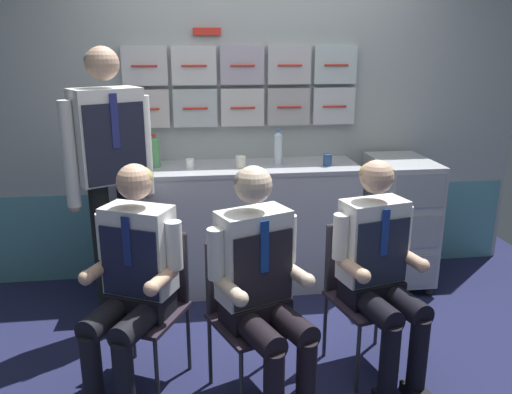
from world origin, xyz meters
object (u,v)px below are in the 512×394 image
Objects in this scene: folding_chair_left at (150,291)px; water_bottle_tall at (278,148)px; crew_member_left at (132,275)px; folding_chair_by_counter at (362,280)px; crew_member_by_counter at (380,265)px; crew_member_standing at (110,164)px; folding_chair_right at (246,299)px; paper_cup_tan at (190,163)px; crew_member_right at (262,281)px; service_trolley at (399,218)px.

water_bottle_tall is (0.89, 1.08, 0.56)m from folding_chair_left.
crew_member_left is 1.49× the size of folding_chair_by_counter.
folding_chair_by_counter is at bearing 103.69° from crew_member_by_counter.
crew_member_by_counter reaches higher than folding_chair_left.
crew_member_standing is (-1.43, 0.59, 0.58)m from folding_chair_by_counter.
folding_chair_right is at bearing -44.33° from crew_member_standing.
crew_member_by_counter is (0.04, -0.16, 0.16)m from folding_chair_by_counter.
crew_member_right is at bearing -76.19° from paper_cup_tan.
crew_member_by_counter is 1.36m from water_bottle_tall.
service_trolley is 0.80× the size of crew_member_by_counter.
crew_member_standing is (-0.17, 0.72, 0.42)m from crew_member_left.
water_bottle_tall is (0.32, 1.39, 0.39)m from crew_member_right.
paper_cup_tan reaches higher than folding_chair_right.
crew_member_standing is at bearing 103.37° from crew_member_left.
water_bottle_tall is 0.65m from paper_cup_tan.
paper_cup_tan reaches higher than folding_chair_left.
crew_member_left is at bearing -104.96° from paper_cup_tan.
folding_chair_left is 1.00× the size of folding_chair_by_counter.
paper_cup_tan is (-0.65, -0.05, -0.09)m from water_bottle_tall.
folding_chair_by_counter is 11.79× the size of paper_cup_tan.
paper_cup_tan is (-0.27, 1.19, 0.48)m from folding_chair_right.
crew_member_standing is at bearing 157.63° from folding_chair_by_counter.
folding_chair_left is at bearing -67.19° from crew_member_standing.
folding_chair_left is 0.68× the size of crew_member_by_counter.
folding_chair_right is 1.31m from paper_cup_tan.
folding_chair_right is 3.17× the size of water_bottle_tall.
crew_member_right is at bearing -14.37° from crew_member_left.
crew_member_left is 0.99× the size of crew_member_right.
service_trolley is at bearing 62.79° from crew_member_by_counter.
folding_chair_right is 1.00× the size of folding_chair_by_counter.
crew_member_by_counter is at bearing -76.31° from folding_chair_by_counter.
service_trolley is 1.18× the size of folding_chair_right.
folding_chair_right is at bearing -77.28° from paper_cup_tan.
water_bottle_tall is (-0.92, 0.12, 0.54)m from service_trolley.
crew_member_right reaches higher than folding_chair_right.
service_trolley is 2.19m from crew_member_left.
folding_chair_by_counter is at bearing -47.75° from paper_cup_tan.
water_bottle_tall is at bearing 50.64° from folding_chair_left.
crew_member_right is 17.70× the size of paper_cup_tan.
water_bottle_tall reaches higher than service_trolley.
crew_member_by_counter is 0.68× the size of crew_member_standing.
folding_chair_right is at bearing 179.13° from crew_member_by_counter.
service_trolley is 0.79× the size of crew_member_left.
folding_chair_right is at bearing -139.20° from service_trolley.
crew_member_left is 1.49× the size of folding_chair_right.
crew_member_by_counter is at bearing -1.21° from crew_member_left.
folding_chair_left is at bearing -129.36° from water_bottle_tall.
crew_member_left is 1.30m from crew_member_by_counter.
service_trolley is at bearing 57.55° from folding_chair_by_counter.
folding_chair_by_counter is at bearing 5.86° from crew_member_left.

